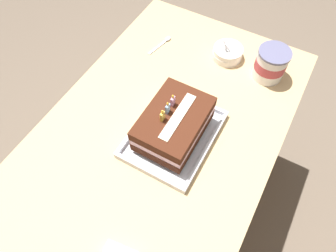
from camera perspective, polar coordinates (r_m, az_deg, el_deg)
The scene contains 7 objects.
ground_plane at distance 1.66m, azimuth -0.62°, elevation -13.68°, with size 8.00×8.00×0.00m, color #6B5B4C.
dining_table at distance 1.09m, azimuth -0.92°, elevation -3.17°, with size 1.12×0.72×0.73m.
foil_tray at distance 0.97m, azimuth 1.03°, elevation -1.64°, with size 0.31×0.24×0.02m.
birthday_cake at distance 0.91m, azimuth 1.09°, elevation 0.43°, with size 0.23×0.17×0.14m.
bowl_stack at distance 1.19m, azimuth 11.03°, elevation 13.20°, with size 0.11×0.11×0.08m.
ice_cream_tub at distance 1.14m, azimuth 18.57°, elevation 10.89°, with size 0.11×0.11×0.12m.
serving_spoon_near_tray at distance 1.24m, azimuth -0.71°, elevation 15.42°, with size 0.12×0.04×0.01m.
Camera 1 is at (-0.46, -0.27, 1.57)m, focal length 32.76 mm.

